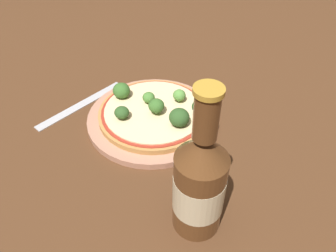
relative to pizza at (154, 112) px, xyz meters
The scene contains 12 objects.
ground_plane 0.02m from the pizza, 44.08° to the left, with size 3.00×3.00×0.00m, color #4C2D19.
plate 0.01m from the pizza, 114.14° to the right, with size 0.24×0.24×0.01m.
pizza is the anchor object (origin of this frame).
broccoli_floret_0 0.07m from the pizza, ahead, with size 0.04×0.04×0.03m.
broccoli_floret_1 0.03m from the pizza, 156.31° to the left, with size 0.02×0.02×0.02m.
broccoli_floret_2 0.08m from the pizza, behind, with size 0.03×0.03×0.03m.
broccoli_floret_3 0.06m from the pizza, 61.40° to the left, with size 0.02×0.02×0.02m.
broccoli_floret_4 0.06m from the pizza, 121.18° to the right, with size 0.03×0.03×0.02m.
broccoli_floret_5 0.03m from the pizza, 30.11° to the right, with size 0.03×0.03×0.03m.
broccoli_floret_6 0.08m from the pizza, 24.47° to the left, with size 0.03×0.03×0.03m.
beer_bottle 0.23m from the pizza, 39.33° to the right, with size 0.07×0.07×0.22m.
fork 0.15m from the pizza, 163.43° to the right, with size 0.05×0.20×0.00m.
Camera 1 is at (0.27, -0.38, 0.40)m, focal length 35.00 mm.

